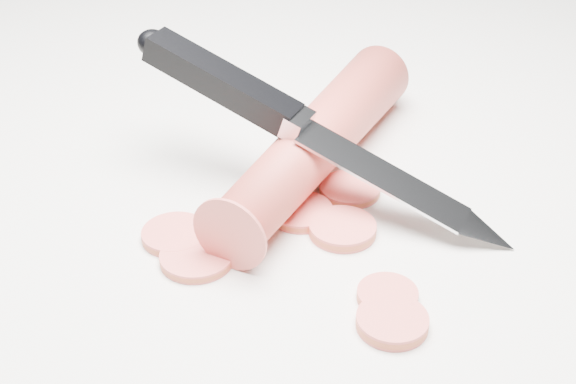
{
  "coord_description": "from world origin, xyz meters",
  "views": [
    {
      "loc": [
        -0.04,
        -0.41,
        0.28
      ],
      "look_at": [
        -0.02,
        -0.02,
        0.02
      ],
      "focal_mm": 50.0,
      "sensor_mm": 36.0,
      "label": 1
    }
  ],
  "objects": [
    {
      "name": "ground",
      "position": [
        0.0,
        0.0,
        0.0
      ],
      "size": [
        2.4,
        2.4,
        0.0
      ],
      "primitive_type": "plane",
      "color": "white",
      "rests_on": "ground"
    },
    {
      "name": "carrot",
      "position": [
        -0.0,
        0.03,
        0.02
      ],
      "size": [
        0.14,
        0.21,
        0.04
      ],
      "primitive_type": "cylinder",
      "rotation": [
        1.57,
        0.0,
        -0.5
      ],
      "color": "#C63930",
      "rests_on": "ground"
    },
    {
      "name": "carrot_slice_0",
      "position": [
        -0.09,
        -0.04,
        0.0
      ],
      "size": [
        0.04,
        0.04,
        0.01
      ],
      "primitive_type": "cylinder",
      "color": "#DB4F47",
      "rests_on": "ground"
    },
    {
      "name": "carrot_slice_1",
      "position": [
        -0.02,
        -0.02,
        0.0
      ],
      "size": [
        0.04,
        0.04,
        0.01
      ],
      "primitive_type": "cylinder",
      "color": "#DB4F47",
      "rests_on": "ground"
    },
    {
      "name": "carrot_slice_2",
      "position": [
        0.01,
        0.0,
        0.0
      ],
      "size": [
        0.04,
        0.04,
        0.01
      ],
      "primitive_type": "cylinder",
      "color": "#DB4F47",
      "rests_on": "ground"
    },
    {
      "name": "carrot_slice_3",
      "position": [
        0.02,
        -0.12,
        0.0
      ],
      "size": [
        0.04,
        0.04,
        0.01
      ],
      "primitive_type": "cylinder",
      "color": "#DB4F47",
      "rests_on": "ground"
    },
    {
      "name": "carrot_slice_4",
      "position": [
        0.01,
        -0.04,
        0.0
      ],
      "size": [
        0.04,
        0.04,
        0.01
      ],
      "primitive_type": "cylinder",
      "color": "#DB4F47",
      "rests_on": "ground"
    },
    {
      "name": "carrot_slice_5",
      "position": [
        -0.08,
        -0.06,
        0.0
      ],
      "size": [
        0.04,
        0.04,
        0.01
      ],
      "primitive_type": "cylinder",
      "color": "#DB4F47",
      "rests_on": "ground"
    },
    {
      "name": "carrot_slice_6",
      "position": [
        0.02,
        -0.1,
        0.0
      ],
      "size": [
        0.03,
        0.03,
        0.01
      ],
      "primitive_type": "cylinder",
      "color": "#DB4F47",
      "rests_on": "ground"
    },
    {
      "name": "kitchen_knife",
      "position": [
        -0.01,
        0.0,
        0.04
      ],
      "size": [
        0.23,
        0.14,
        0.09
      ],
      "primitive_type": null,
      "color": "#B8BBBF",
      "rests_on": "ground"
    }
  ]
}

